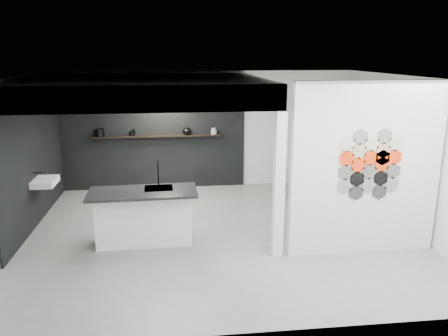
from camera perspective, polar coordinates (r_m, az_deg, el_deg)
floor at (r=8.11m, az=-0.46°, el=-8.48°), size 7.00×6.00×0.01m
partition_panel at (r=7.31m, az=18.02°, el=-0.19°), size 2.45×0.15×2.80m
bay_clad_back at (r=10.59m, az=-9.24°, el=3.56°), size 4.40×0.04×2.35m
bay_clad_left at (r=9.05m, az=-23.62°, el=0.61°), size 0.04×4.00×2.35m
bulkhead at (r=8.45m, az=-10.19°, el=10.16°), size 4.40×4.00×0.40m
corner_column at (r=6.91m, az=7.19°, el=-2.35°), size 0.16×0.16×2.35m
fascia_beam at (r=6.54m, az=-11.16°, el=8.84°), size 4.40×0.16×0.40m
wall_basin at (r=8.88m, az=-22.35°, el=-1.69°), size 0.40×0.60×0.12m
display_shelf at (r=10.46m, az=-8.74°, el=4.14°), size 3.00×0.15×0.04m
kitchen_island at (r=7.67m, az=-10.39°, el=-6.12°), size 1.83×0.85×1.46m
stockpot at (r=10.57m, az=-15.93°, el=4.45°), size 0.23×0.23×0.17m
kettle at (r=10.43m, az=-4.87°, el=4.83°), size 0.25×0.25×0.17m
glass_bowl at (r=10.48m, az=-1.34°, el=4.72°), size 0.17×0.17×0.10m
glass_vase at (r=10.47m, az=-1.34°, el=4.85°), size 0.12×0.12×0.15m
bottle_dark at (r=10.47m, az=-11.69°, el=4.57°), size 0.06×0.06×0.16m
utensil_cup at (r=10.48m, az=-11.99°, el=4.42°), size 0.10×0.10×0.10m
hex_tile_cluster at (r=7.22m, az=18.60°, el=0.45°), size 1.04×0.02×1.16m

